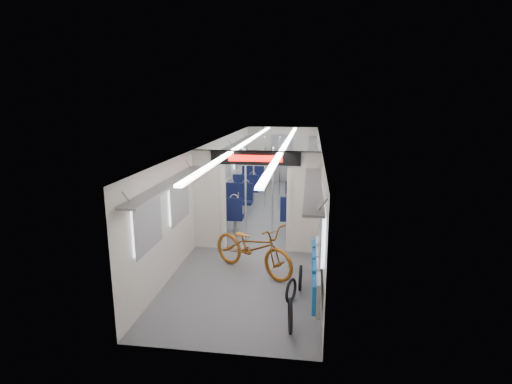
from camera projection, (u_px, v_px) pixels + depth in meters
The scene contains 14 objects.
carriage at pixel (265, 172), 10.70m from camera, with size 12.00×12.02×2.31m.
bicycle at pixel (253, 247), 7.98m from camera, with size 0.70×1.99×1.05m, color #8F5014.
flip_bench at pixel (316, 272), 6.72m from camera, with size 0.12×2.13×0.54m.
bike_hoop_a at pixel (290, 317), 5.94m from camera, with size 0.54×0.54×0.05m, color black.
bike_hoop_b at pixel (291, 292), 6.83m from camera, with size 0.44×0.44×0.05m, color black.
bike_hoop_c at pixel (300, 279), 7.28m from camera, with size 0.48×0.48×0.05m, color black.
seat_bay_near_left at pixel (232, 205), 11.21m from camera, with size 0.88×1.95×1.06m.
seat_bay_near_right at pixel (299, 205), 11.14m from camera, with size 0.91×2.10×1.11m.
seat_bay_far_left at pixel (250, 182), 14.37m from camera, with size 0.88×1.92×1.05m.
seat_bay_far_right at pixel (302, 181), 14.46m from camera, with size 0.89×1.99×1.07m.
stanchion_near_left at pixel (246, 197), 9.45m from camera, with size 0.05×0.05×2.30m, color silver.
stanchion_near_right at pixel (273, 194), 9.83m from camera, with size 0.04×0.04×2.30m, color silver.
stanchion_far_left at pixel (265, 172), 12.66m from camera, with size 0.05×0.05×2.30m, color silver.
stanchion_far_right at pixel (279, 173), 12.50m from camera, with size 0.04×0.04×2.30m, color silver.
Camera 1 is at (1.21, -10.74, 3.41)m, focal length 28.00 mm.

